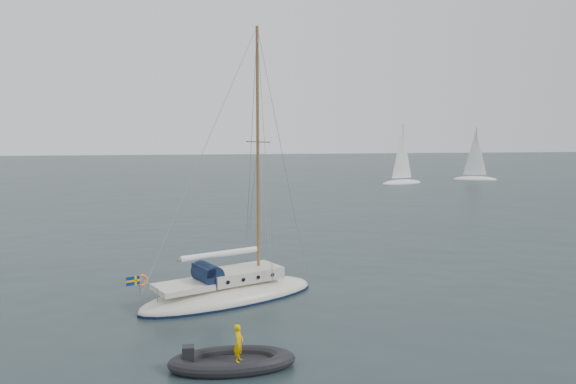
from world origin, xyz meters
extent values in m
plane|color=black|center=(0.00, 0.00, 0.00)|extent=(300.00, 300.00, 0.00)
ellipsoid|color=beige|center=(-2.75, -1.49, 0.13)|extent=(8.03, 2.50, 1.34)
cube|color=silver|center=(-2.13, -1.49, 1.05)|extent=(3.21, 1.70, 0.49)
cube|color=beige|center=(-4.90, -1.49, 0.91)|extent=(2.14, 1.70, 0.22)
cylinder|color=#101C36|center=(-3.78, -1.49, 1.30)|extent=(0.86, 1.47, 0.86)
cube|color=#101C36|center=(-3.96, -1.49, 1.48)|extent=(0.40, 1.47, 0.36)
cylinder|color=brown|center=(-1.33, -1.49, 6.16)|extent=(0.13, 0.13, 10.71)
cylinder|color=brown|center=(-1.33, -1.49, 6.69)|extent=(0.04, 1.96, 0.04)
cylinder|color=brown|center=(-3.20, -1.49, 2.01)|extent=(3.75, 0.09, 0.09)
cylinder|color=white|center=(-3.20, -1.49, 2.05)|extent=(3.49, 0.25, 0.25)
cylinder|color=#9B9AA2|center=(-6.32, -1.49, 1.29)|extent=(0.04, 1.96, 0.04)
torus|color=orange|center=(-6.37, -0.95, 1.29)|extent=(0.48, 0.09, 0.48)
cylinder|color=brown|center=(-6.64, -1.49, 1.20)|extent=(0.03, 0.03, 0.80)
cube|color=navy|center=(-6.90, -1.49, 1.47)|extent=(0.54, 0.02, 0.34)
cube|color=#E4B600|center=(-6.90, -1.49, 1.47)|extent=(0.55, 0.03, 0.08)
cube|color=#E4B600|center=(-6.81, -1.49, 1.47)|extent=(0.08, 0.03, 0.36)
cylinder|color=black|center=(-3.29, -0.63, 1.05)|extent=(0.16, 0.05, 0.16)
cylinder|color=black|center=(-3.29, -2.35, 1.05)|extent=(0.16, 0.05, 0.16)
cylinder|color=black|center=(-2.58, -0.63, 1.05)|extent=(0.16, 0.05, 0.16)
cylinder|color=black|center=(-2.58, -2.35, 1.05)|extent=(0.16, 0.05, 0.16)
cylinder|color=black|center=(-1.86, -0.63, 1.05)|extent=(0.16, 0.05, 0.16)
cylinder|color=black|center=(-1.86, -2.35, 1.05)|extent=(0.16, 0.05, 0.16)
cylinder|color=black|center=(-1.15, -0.63, 1.05)|extent=(0.16, 0.05, 0.16)
cylinder|color=black|center=(-1.15, -2.35, 1.05)|extent=(0.16, 0.05, 0.16)
cube|color=#434448|center=(-1.63, 2.48, 0.13)|extent=(1.83, 0.76, 0.11)
cube|color=black|center=(-3.13, -8.36, 0.14)|extent=(2.41, 1.01, 0.12)
cube|color=black|center=(-4.43, -8.36, 0.45)|extent=(0.35, 0.35, 0.60)
imported|color=#EAB200|center=(-2.93, -8.36, 0.76)|extent=(0.42, 0.50, 1.16)
ellipsoid|color=white|center=(36.61, 51.65, 0.05)|extent=(6.22, 2.07, 1.04)
cylinder|color=#9B9AA2|center=(36.61, 51.65, 4.15)|extent=(0.10, 0.10, 7.26)
cone|color=white|center=(36.56, 51.65, 4.15)|extent=(3.32, 3.32, 6.74)
ellipsoid|color=white|center=(23.81, 47.72, 0.05)|extent=(6.48, 2.16, 1.08)
cylinder|color=#9B9AA2|center=(23.81, 47.72, 4.32)|extent=(0.11, 0.11, 7.56)
cone|color=white|center=(23.76, 47.72, 4.32)|extent=(3.46, 3.46, 7.02)
camera|label=1|loc=(-4.18, -24.76, 7.15)|focal=35.00mm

